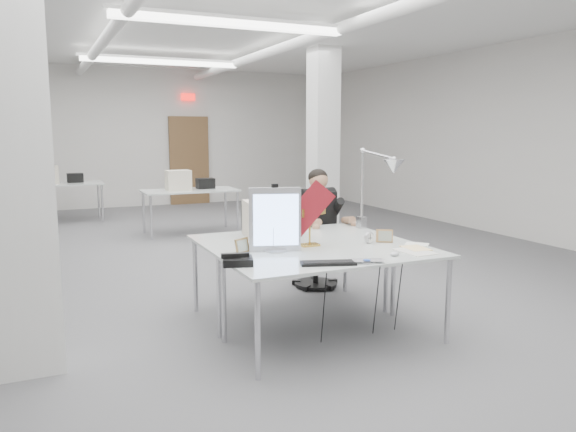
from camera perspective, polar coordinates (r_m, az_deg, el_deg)
name	(u,v)px	position (r m, az deg, el deg)	size (l,w,h in m)	color
room_shell	(234,136)	(6.92, -5.47, 8.12)	(10.04, 14.04, 3.24)	#545457
desk_main	(336,256)	(4.60, 4.93, -4.07)	(1.80, 0.90, 0.03)	silver
desk_second	(291,237)	(5.39, 0.26, -2.16)	(1.80, 0.90, 0.03)	silver
bg_desk_a	(190,191)	(9.77, -9.91, 2.57)	(1.60, 0.80, 0.03)	silver
bg_desk_b	(59,184)	(11.66, -22.22, 3.02)	(1.60, 0.80, 0.03)	silver
office_chair	(316,236)	(6.30, 2.86, -2.00)	(0.58, 0.58, 1.18)	black
seated_person	(318,209)	(6.21, 3.09, 0.74)	(0.49, 0.61, 0.92)	black
monitor	(275,220)	(4.66, -1.34, -0.37)	(0.43, 0.04, 0.54)	#ADADB1
pennant	(306,212)	(4.73, 1.80, 0.42)	(0.53, 0.01, 0.22)	maroon
keyboard	(328,263)	(4.25, 4.10, -4.79)	(0.42, 0.14, 0.02)	black
laptop	(367,262)	(4.30, 8.02, -4.68)	(0.28, 0.18, 0.02)	silver
mouse	(395,254)	(4.60, 10.79, -3.80)	(0.08, 0.05, 0.03)	#BBBCC0
bankers_lamp	(310,227)	(4.89, 2.22, -1.12)	(0.30, 0.12, 0.34)	#CF8B40
desk_phone	(238,261)	(4.24, -5.13, -4.59)	(0.22, 0.20, 0.06)	black
picture_frame_left	(242,245)	(4.65, -4.68, -3.00)	(0.16, 0.01, 0.12)	olive
picture_frame_right	(384,236)	(5.13, 9.77, -2.01)	(0.15, 0.01, 0.12)	tan
desk_clock	(369,238)	(5.08, 8.23, -2.19)	(0.10, 0.10, 0.03)	#B3B2B7
paper_stack_a	(415,251)	(4.79, 12.78, -3.53)	(0.23, 0.33, 0.01)	silver
paper_stack_b	(416,248)	(4.92, 12.85, -3.21)	(0.18, 0.25, 0.01)	#FFDA98
paper_stack_c	(417,244)	(5.10, 12.96, -2.81)	(0.20, 0.14, 0.01)	white
beige_monitor	(264,218)	(5.36, -2.46, -0.25)	(0.36, 0.34, 0.34)	beige
architect_lamp	(376,189)	(5.59, 8.88, 2.74)	(0.23, 0.67, 0.86)	silver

